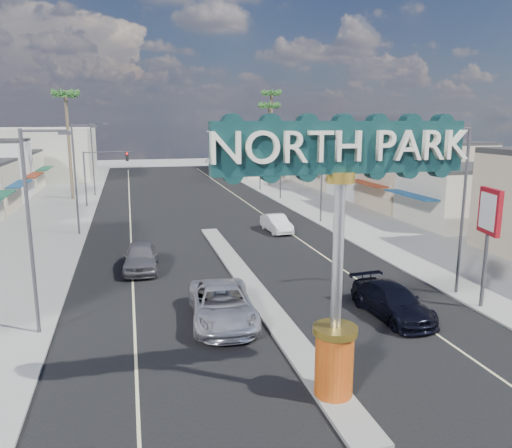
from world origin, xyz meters
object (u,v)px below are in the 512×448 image
streetlight_r_far (259,152)px  suv_left (222,304)px  streetlight_r_near (461,203)px  car_parked_left (141,257)px  suv_right (392,301)px  palm_left_far (66,100)px  traffic_signal_right (266,164)px  palm_right_mid (269,110)px  gateway_sign (339,229)px  traffic_signal_left (102,167)px  streetlight_r_mid (320,168)px  palm_right_far (271,99)px  streetlight_l_mid (77,174)px  streetlight_l_near (33,223)px  streetlight_l_far (94,155)px  car_parked_right (276,223)px  bank_pylon_sign (489,218)px

streetlight_r_far → suv_left: (-12.90, -42.60, -4.20)m
streetlight_r_near → car_parked_left: 19.04m
suv_right → palm_left_far: bearing=109.5°
streetlight_r_near → streetlight_r_far: 42.00m
traffic_signal_right → palm_right_mid: (3.82, 12.01, 6.33)m
gateway_sign → traffic_signal_left: gateway_sign is taller
car_parked_left → streetlight_r_mid: bearing=38.4°
streetlight_r_near → streetlight_r_mid: 20.00m
streetlight_r_mid → car_parked_left: streetlight_r_mid is taller
palm_right_far → gateway_sign: bearing=-104.0°
traffic_signal_right → car_parked_left: 29.57m
gateway_sign → palm_left_far: (-13.00, 48.02, 5.57)m
gateway_sign → car_parked_left: 18.54m
gateway_sign → traffic_signal_right: (9.18, 42.02, -1.65)m
streetlight_r_far → palm_right_mid: 7.30m
streetlight_r_near → suv_right: streetlight_r_near is taller
traffic_signal_right → car_parked_left: size_ratio=1.17×
suv_right → palm_right_mid: bearing=76.9°
streetlight_r_near → streetlight_r_far: size_ratio=1.00×
streetlight_l_mid → streetlight_r_mid: 20.87m
streetlight_r_mid → palm_right_far: 33.14m
suv_left → car_parked_left: (-3.45, 9.41, 0.01)m
streetlight_l_near → streetlight_l_far: bearing=90.0°
car_parked_right → bank_pylon_sign: bearing=-79.1°
gateway_sign → traffic_signal_left: size_ratio=1.53×
streetlight_r_far → streetlight_l_far: bearing=180.0°
streetlight_l_near → car_parked_left: bearing=62.9°
bank_pylon_sign → streetlight_l_mid: bearing=145.3°
traffic_signal_left → car_parked_left: 25.63m
suv_left → suv_right: bearing=-5.7°
palm_right_mid → palm_left_far: bearing=-167.0°
streetlight_l_mid → car_parked_right: size_ratio=2.03×
traffic_signal_right → car_parked_left: traffic_signal_right is taller
streetlight_l_mid → suv_left: (7.96, -20.60, -4.20)m
streetlight_r_far → bank_pylon_sign: (0.06, -44.13, -0.42)m
gateway_sign → streetlight_r_far: size_ratio=1.02×
streetlight_l_mid → car_parked_right: (15.93, -2.77, -4.34)m
streetlight_l_far → traffic_signal_right: bearing=-22.2°
streetlight_r_far → suv_right: streetlight_r_far is taller
streetlight_r_far → car_parked_left: 37.24m
streetlight_l_far → traffic_signal_left: bearing=-81.1°
suv_right → car_parked_left: bearing=132.5°
traffic_signal_right → streetlight_r_mid: 14.07m
streetlight_r_mid → palm_left_far: size_ratio=0.69×
streetlight_l_mid → bank_pylon_sign: bearing=-46.6°
palm_left_far → suv_right: bearing=-66.1°
car_parked_right → gateway_sign: bearing=-105.8°
streetlight_l_mid → traffic_signal_right: bearing=35.5°
streetlight_r_mid → suv_left: (-12.90, -20.60, -4.20)m
streetlight_r_near → streetlight_l_far: bearing=116.4°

